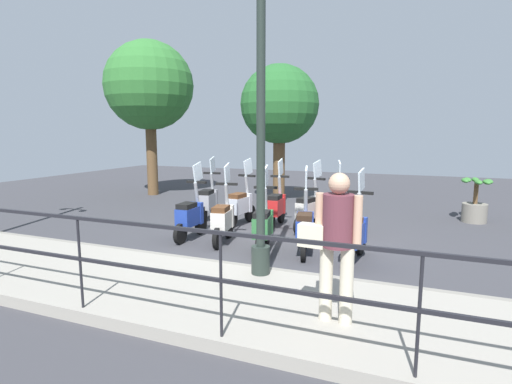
% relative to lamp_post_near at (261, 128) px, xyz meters
% --- Properties ---
extents(ground_plane, '(28.00, 28.00, 0.00)m').
position_rel_lamp_post_near_xyz_m(ground_plane, '(2.40, 0.61, -2.20)').
color(ground_plane, '#38383D').
extents(promenade_walkway, '(2.20, 20.00, 0.15)m').
position_rel_lamp_post_near_xyz_m(promenade_walkway, '(-0.75, 0.61, -2.12)').
color(promenade_walkway, gray).
rests_on(promenade_walkway, ground_plane).
extents(fence_railing, '(0.04, 16.03, 1.07)m').
position_rel_lamp_post_near_xyz_m(fence_railing, '(-1.80, 0.61, -1.29)').
color(fence_railing, black).
rests_on(fence_railing, promenade_walkway).
extents(lamp_post_near, '(0.26, 0.90, 4.59)m').
position_rel_lamp_post_near_xyz_m(lamp_post_near, '(0.00, 0.00, 0.00)').
color(lamp_post_near, '#232D28').
rests_on(lamp_post_near, promenade_walkway).
extents(pedestrian_with_bag, '(0.35, 0.65, 1.59)m').
position_rel_lamp_post_near_xyz_m(pedestrian_with_bag, '(-1.06, -1.24, -1.12)').
color(pedestrian_with_bag, beige).
rests_on(pedestrian_with_bag, promenade_walkway).
extents(tree_large, '(2.94, 2.94, 5.16)m').
position_rel_lamp_post_near_xyz_m(tree_large, '(6.30, 6.42, 1.46)').
color(tree_large, brown).
rests_on(tree_large, ground_plane).
extents(tree_distant, '(2.35, 2.35, 4.14)m').
position_rel_lamp_post_near_xyz_m(tree_distant, '(6.46, 1.89, 0.74)').
color(tree_distant, brown).
rests_on(tree_distant, ground_plane).
extents(potted_palm, '(1.06, 0.66, 1.05)m').
position_rel_lamp_post_near_xyz_m(potted_palm, '(5.58, -3.36, -1.75)').
color(potted_palm, slate).
rests_on(potted_palm, ground_plane).
extents(scooter_near_0, '(1.23, 0.44, 1.54)m').
position_rel_lamp_post_near_xyz_m(scooter_near_0, '(1.50, -1.09, -1.71)').
color(scooter_near_0, black).
rests_on(scooter_near_0, ground_plane).
extents(scooter_near_1, '(1.22, 0.50, 1.54)m').
position_rel_lamp_post_near_xyz_m(scooter_near_1, '(1.59, -0.22, -1.71)').
color(scooter_near_1, black).
rests_on(scooter_near_1, ground_plane).
extents(scooter_near_2, '(1.22, 0.49, 1.54)m').
position_rel_lamp_post_near_xyz_m(scooter_near_2, '(1.50, 0.53, -1.71)').
color(scooter_near_2, black).
rests_on(scooter_near_2, ground_plane).
extents(scooter_near_3, '(1.22, 0.48, 1.54)m').
position_rel_lamp_post_near_xyz_m(scooter_near_3, '(1.68, 1.43, -1.71)').
color(scooter_near_3, black).
rests_on(scooter_near_3, ground_plane).
extents(scooter_near_4, '(1.23, 0.44, 1.54)m').
position_rel_lamp_post_near_xyz_m(scooter_near_4, '(1.73, 2.18, -1.71)').
color(scooter_near_4, black).
rests_on(scooter_near_4, ground_plane).
extents(scooter_far_0, '(1.21, 0.53, 1.54)m').
position_rel_lamp_post_near_xyz_m(scooter_far_0, '(3.33, -0.52, -1.71)').
color(scooter_far_0, black).
rests_on(scooter_far_0, ground_plane).
extents(scooter_far_1, '(1.21, 0.52, 1.54)m').
position_rel_lamp_post_near_xyz_m(scooter_far_1, '(3.25, 0.12, -1.71)').
color(scooter_far_1, black).
rests_on(scooter_far_1, ground_plane).
extents(scooter_far_2, '(1.23, 0.44, 1.54)m').
position_rel_lamp_post_near_xyz_m(scooter_far_2, '(3.37, 0.92, -1.71)').
color(scooter_far_2, black).
rests_on(scooter_far_2, ground_plane).
extents(scooter_far_3, '(1.23, 0.45, 1.54)m').
position_rel_lamp_post_near_xyz_m(scooter_far_3, '(3.24, 1.74, -1.71)').
color(scooter_far_3, black).
rests_on(scooter_far_3, ground_plane).
extents(scooter_far_4, '(1.23, 0.46, 1.54)m').
position_rel_lamp_post_near_xyz_m(scooter_far_4, '(3.45, 2.70, -1.71)').
color(scooter_far_4, black).
rests_on(scooter_far_4, ground_plane).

